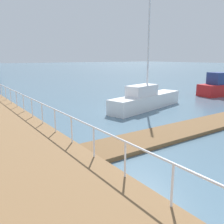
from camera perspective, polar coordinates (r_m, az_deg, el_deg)
The scene contains 5 objects.
ground_plane at distance 20.39m, azimuth -13.74°, elevation 1.83°, with size 300.00×300.00×0.00m, color slate.
floating_dock at distance 12.77m, azimuth 15.57°, elevation -4.31°, with size 11.84×2.00×0.18m, color brown.
boardwalk_railing at distance 9.68m, azimuth -9.52°, elevation -2.33°, with size 0.06×31.26×1.08m.
moored_boat_0 at distance 26.68m, azimuth 24.27°, elevation 5.33°, with size 5.29×2.60×2.29m.
moored_boat_1 at distance 18.08m, azimuth 7.96°, elevation 2.95°, with size 7.41×3.13×8.08m.
Camera 1 is at (-7.07, 1.24, 3.73)m, focal length 38.92 mm.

